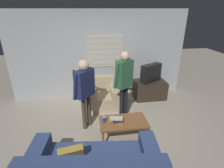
# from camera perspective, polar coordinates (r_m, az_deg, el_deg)

# --- Properties ---
(ground_plane) EXTENTS (16.00, 16.00, 0.00)m
(ground_plane) POSITION_cam_1_polar(r_m,az_deg,el_deg) (4.00, -0.86, -16.11)
(ground_plane) COLOR #B2A893
(wall_back) EXTENTS (5.20, 0.08, 2.55)m
(wall_back) POSITION_cam_1_polar(r_m,az_deg,el_deg) (5.26, -4.03, 9.41)
(wall_back) COLOR #ADB2B7
(wall_back) RESTS_ON ground_plane
(armchair_beige) EXTENTS (0.88, 0.83, 0.78)m
(armchair_beige) POSITION_cam_1_polar(r_m,az_deg,el_deg) (4.93, -2.99, -3.66)
(armchair_beige) COLOR #C6B289
(armchair_beige) RESTS_ON ground_plane
(coffee_table) EXTENTS (0.98, 0.55, 0.41)m
(coffee_table) POSITION_cam_1_polar(r_m,az_deg,el_deg) (3.71, 3.72, -12.47)
(coffee_table) COLOR brown
(coffee_table) RESTS_ON ground_plane
(tv_stand) EXTENTS (0.93, 0.60, 0.54)m
(tv_stand) POSITION_cam_1_polar(r_m,az_deg,el_deg) (5.46, 12.10, -1.76)
(tv_stand) COLOR #33281E
(tv_stand) RESTS_ON ground_plane
(tv) EXTENTS (0.69, 0.48, 0.53)m
(tv) POSITION_cam_1_polar(r_m,az_deg,el_deg) (5.27, 12.56, 3.53)
(tv) COLOR black
(tv) RESTS_ON tv_stand
(person_left_standing) EXTENTS (0.49, 0.80, 1.61)m
(person_left_standing) POSITION_cam_1_polar(r_m,az_deg,el_deg) (3.75, -8.98, -0.84)
(person_left_standing) COLOR #4C4233
(person_left_standing) RESTS_ON ground_plane
(person_right_standing) EXTENTS (0.49, 0.79, 1.70)m
(person_right_standing) POSITION_cam_1_polar(r_m,az_deg,el_deg) (4.02, 3.89, 1.79)
(person_right_standing) COLOR black
(person_right_standing) RESTS_ON ground_plane
(book_stack) EXTENTS (0.25, 0.18, 0.13)m
(book_stack) POSITION_cam_1_polar(r_m,az_deg,el_deg) (3.59, 1.59, -11.77)
(book_stack) COLOR gold
(book_stack) RESTS_ON coffee_table
(soda_can) EXTENTS (0.07, 0.07, 0.13)m
(soda_can) POSITION_cam_1_polar(r_m,az_deg,el_deg) (3.61, -2.61, -11.54)
(soda_can) COLOR #194C9E
(soda_can) RESTS_ON coffee_table
(spare_remote) EXTENTS (0.06, 0.13, 0.02)m
(spare_remote) POSITION_cam_1_polar(r_m,az_deg,el_deg) (3.73, -0.40, -11.17)
(spare_remote) COLOR white
(spare_remote) RESTS_ON coffee_table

